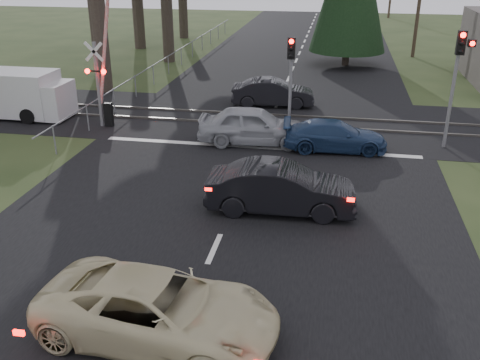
% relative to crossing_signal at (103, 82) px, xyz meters
% --- Properties ---
extents(ground, '(120.00, 120.00, 0.00)m').
position_rel_crossing_signal_xyz_m(ground, '(7.27, -9.79, -2.06)').
color(ground, '#293819').
rests_on(ground, ground).
extents(road, '(14.00, 100.00, 0.01)m').
position_rel_crossing_signal_xyz_m(road, '(7.27, 0.21, -2.05)').
color(road, black).
rests_on(road, ground).
extents(rail_corridor, '(120.00, 8.00, 0.01)m').
position_rel_crossing_signal_xyz_m(rail_corridor, '(7.27, 2.21, -2.05)').
color(rail_corridor, black).
rests_on(rail_corridor, ground).
extents(stop_line, '(13.00, 0.35, 0.00)m').
position_rel_crossing_signal_xyz_m(stop_line, '(7.27, -1.59, -2.05)').
color(stop_line, silver).
rests_on(stop_line, ground).
extents(rail_near, '(120.00, 0.12, 0.10)m').
position_rel_crossing_signal_xyz_m(rail_near, '(7.27, 1.41, -2.01)').
color(rail_near, '#59544C').
rests_on(rail_near, ground).
extents(rail_far, '(120.00, 0.12, 0.10)m').
position_rel_crossing_signal_xyz_m(rail_far, '(7.27, 3.01, -2.01)').
color(rail_far, '#59544C').
rests_on(rail_far, ground).
extents(crossing_signal, '(1.62, 0.38, 6.96)m').
position_rel_crossing_signal_xyz_m(crossing_signal, '(0.00, 0.00, 0.00)').
color(crossing_signal, slate).
rests_on(crossing_signal, ground).
extents(traffic_signal_right, '(0.68, 0.48, 4.70)m').
position_rel_crossing_signal_xyz_m(traffic_signal_right, '(14.82, -0.31, 1.26)').
color(traffic_signal_right, slate).
rests_on(traffic_signal_right, ground).
extents(traffic_signal_center, '(0.32, 0.48, 4.10)m').
position_rel_crossing_signal_xyz_m(traffic_signal_center, '(8.27, 0.89, 0.75)').
color(traffic_signal_center, slate).
rests_on(traffic_signal_center, ground).
extents(fence_left, '(0.10, 36.00, 1.20)m').
position_rel_crossing_signal_xyz_m(fence_left, '(-0.53, 12.71, -2.06)').
color(fence_left, slate).
rests_on(fence_left, ground).
extents(cream_coupe, '(5.26, 2.83, 1.40)m').
position_rel_crossing_signal_xyz_m(cream_coupe, '(6.95, -13.50, -1.36)').
color(cream_coupe, beige).
rests_on(cream_coupe, ground).
extents(dark_hatchback, '(4.62, 1.76, 1.50)m').
position_rel_crossing_signal_xyz_m(dark_hatchback, '(8.79, -7.16, -1.30)').
color(dark_hatchback, black).
rests_on(dark_hatchback, ground).
extents(silver_car, '(4.68, 2.16, 1.55)m').
position_rel_crossing_signal_xyz_m(silver_car, '(6.98, -1.11, -1.28)').
color(silver_car, '#979A9E').
rests_on(silver_car, ground).
extents(blue_sedan, '(4.26, 1.99, 1.20)m').
position_rel_crossing_signal_xyz_m(blue_sedan, '(10.33, -1.32, -1.46)').
color(blue_sedan, navy).
rests_on(blue_sedan, ground).
extents(dark_car_far, '(4.33, 1.87, 1.39)m').
position_rel_crossing_signal_xyz_m(dark_car_far, '(7.07, 4.80, -1.36)').
color(dark_car_far, black).
rests_on(dark_car_far, ground).
extents(white_van, '(5.69, 2.27, 2.21)m').
position_rel_crossing_signal_xyz_m(white_van, '(-4.94, 0.71, -0.94)').
color(white_van, silver).
rests_on(white_van, ground).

